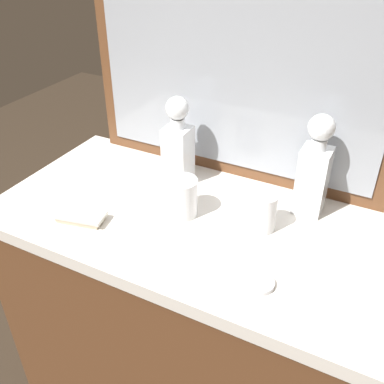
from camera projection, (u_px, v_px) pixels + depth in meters
name	position (u px, v px, depth m)	size (l,w,h in m)	color
dresser	(192.00, 325.00, 1.45)	(1.11, 0.58, 0.90)	brown
dresser_mirror	(236.00, 77.00, 1.23)	(0.93, 0.03, 0.62)	brown
crystal_decanter_center	(313.00, 174.00, 1.17)	(0.08, 0.08, 0.29)	white
crystal_decanter_right	(178.00, 148.00, 1.31)	(0.08, 0.08, 0.27)	white
crystal_tumbler_center	(263.00, 213.00, 1.13)	(0.07, 0.07, 0.11)	white
crystal_tumbler_rear	(181.00, 199.00, 1.19)	(0.09, 0.09, 0.11)	white
silver_brush_left	(80.00, 217.00, 1.18)	(0.14, 0.09, 0.02)	#B7A88C
porcelain_dish	(258.00, 283.00, 0.98)	(0.07, 0.07, 0.01)	silver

